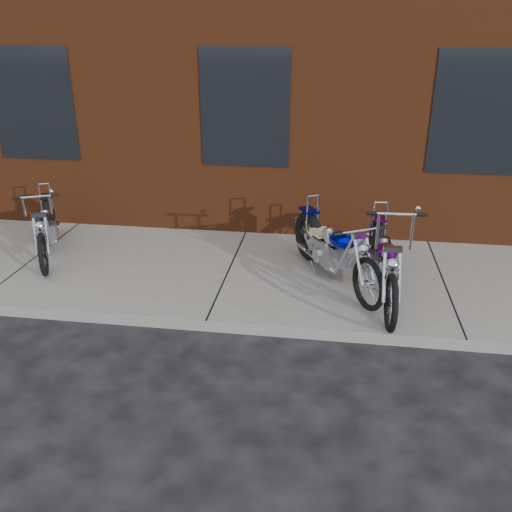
# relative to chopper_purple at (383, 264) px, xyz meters

# --- Properties ---
(ground) EXTENTS (120.00, 120.00, 0.00)m
(ground) POSITION_rel_chopper_purple_xyz_m (-2.10, -1.01, -0.58)
(ground) COLOR black
(ground) RESTS_ON ground
(sidewalk) EXTENTS (22.00, 3.00, 0.15)m
(sidewalk) POSITION_rel_chopper_purple_xyz_m (-2.10, 0.49, -0.51)
(sidewalk) COLOR slate
(sidewalk) RESTS_ON ground
(chopper_purple) EXTENTS (0.58, 2.39, 1.34)m
(chopper_purple) POSITION_rel_chopper_purple_xyz_m (0.00, 0.00, 0.00)
(chopper_purple) COLOR black
(chopper_purple) RESTS_ON sidewalk
(chopper_blue) EXTENTS (1.25, 2.09, 1.02)m
(chopper_blue) POSITION_rel_chopper_purple_xyz_m (-0.63, 0.34, -0.01)
(chopper_blue) COLOR black
(chopper_blue) RESTS_ON sidewalk
(chopper_third) EXTENTS (0.97, 2.01, 1.09)m
(chopper_third) POSITION_rel_chopper_purple_xyz_m (-4.96, 0.67, -0.04)
(chopper_third) COLOR black
(chopper_third) RESTS_ON sidewalk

